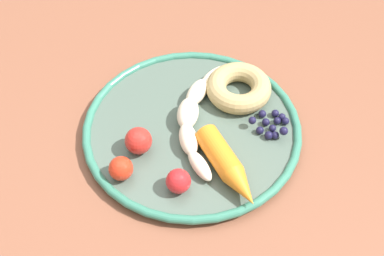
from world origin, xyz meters
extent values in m
cube|color=brown|center=(0.00, 0.00, 0.71)|extent=(0.97, 0.85, 0.03)
cube|color=brown|center=(-0.43, -0.37, 0.35)|extent=(0.05, 0.05, 0.70)
cube|color=brown|center=(-0.43, 0.37, 0.35)|extent=(0.05, 0.05, 0.70)
cylinder|color=#495A50|center=(0.05, 0.03, 0.73)|extent=(0.30, 0.30, 0.01)
torus|color=#32725C|center=(0.05, 0.03, 0.74)|extent=(0.31, 0.31, 0.01)
ellipsoid|color=#F5E0C2|center=(-0.04, 0.06, 0.75)|extent=(0.05, 0.05, 0.02)
ellipsoid|color=#F5E0C2|center=(-0.01, 0.03, 0.75)|extent=(0.06, 0.05, 0.02)
ellipsoid|color=#F5E0C2|center=(0.03, 0.02, 0.75)|extent=(0.06, 0.04, 0.03)
ellipsoid|color=#F5E0C2|center=(0.08, 0.02, 0.75)|extent=(0.06, 0.03, 0.02)
ellipsoid|color=#F5E0C2|center=(0.12, 0.03, 0.75)|extent=(0.06, 0.04, 0.02)
cylinder|color=orange|center=(0.11, 0.06, 0.75)|extent=(0.08, 0.06, 0.03)
cone|color=orange|center=(0.16, 0.09, 0.75)|extent=(0.06, 0.05, 0.03)
torus|color=tan|center=(-0.01, 0.09, 0.75)|extent=(0.13, 0.13, 0.03)
sphere|color=#191638|center=(0.04, 0.13, 0.74)|extent=(0.01, 0.01, 0.01)
sphere|color=#191638|center=(0.04, 0.15, 0.74)|extent=(0.01, 0.01, 0.01)
sphere|color=#191638|center=(0.04, 0.16, 0.74)|extent=(0.01, 0.01, 0.01)
sphere|color=#191638|center=(0.06, 0.12, 0.74)|extent=(0.01, 0.01, 0.01)
sphere|color=#191638|center=(0.03, 0.15, 0.74)|extent=(0.01, 0.01, 0.01)
sphere|color=#191638|center=(0.07, 0.14, 0.74)|extent=(0.01, 0.01, 0.01)
sphere|color=#191638|center=(0.03, 0.14, 0.74)|extent=(0.01, 0.01, 0.01)
sphere|color=#191638|center=(0.07, 0.13, 0.74)|extent=(0.01, 0.01, 0.01)
sphere|color=#191638|center=(0.06, 0.14, 0.74)|extent=(0.01, 0.01, 0.01)
sphere|color=#191638|center=(0.03, 0.13, 0.74)|extent=(0.01, 0.01, 0.01)
sphere|color=#191638|center=(0.05, 0.11, 0.75)|extent=(0.01, 0.01, 0.01)
sphere|color=#191638|center=(0.07, 0.15, 0.75)|extent=(0.01, 0.01, 0.01)
sphere|color=red|center=(0.09, -0.05, 0.76)|extent=(0.04, 0.04, 0.04)
sphere|color=red|center=(0.13, -0.07, 0.75)|extent=(0.03, 0.03, 0.03)
sphere|color=red|center=(0.15, 0.01, 0.75)|extent=(0.03, 0.03, 0.03)
camera|label=1|loc=(0.55, 0.02, 1.34)|focal=51.92mm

